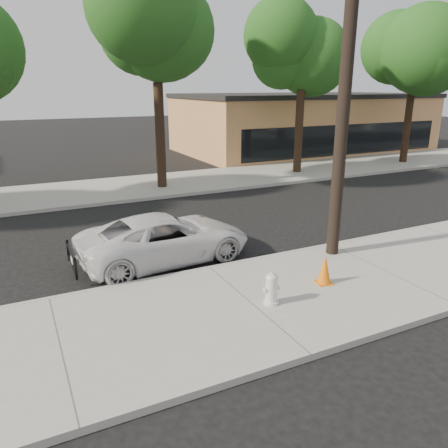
{
  "coord_description": "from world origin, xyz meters",
  "views": [
    {
      "loc": [
        -4.37,
        -11.86,
        4.73
      ],
      "look_at": [
        0.83,
        -1.28,
        1.0
      ],
      "focal_mm": 35.0,
      "sensor_mm": 36.0,
      "label": 1
    }
  ],
  "objects_px": {
    "utility_pole": "(345,87)",
    "police_cruiser": "(165,238)",
    "fire_hydrant": "(271,289)",
    "traffic_cone": "(325,270)"
  },
  "relations": [
    {
      "from": "traffic_cone",
      "to": "utility_pole",
      "type": "bearing_deg",
      "value": 45.3
    },
    {
      "from": "utility_pole",
      "to": "police_cruiser",
      "type": "relative_size",
      "value": 1.86
    },
    {
      "from": "utility_pole",
      "to": "traffic_cone",
      "type": "relative_size",
      "value": 12.3
    },
    {
      "from": "police_cruiser",
      "to": "fire_hydrant",
      "type": "bearing_deg",
      "value": -168.07
    },
    {
      "from": "utility_pole",
      "to": "fire_hydrant",
      "type": "xyz_separation_m",
      "value": [
        -3.22,
        -1.84,
        -4.2
      ]
    },
    {
      "from": "utility_pole",
      "to": "fire_hydrant",
      "type": "distance_m",
      "value": 5.6
    },
    {
      "from": "police_cruiser",
      "to": "traffic_cone",
      "type": "xyz_separation_m",
      "value": [
        2.86,
        -3.42,
        -0.17
      ]
    },
    {
      "from": "traffic_cone",
      "to": "police_cruiser",
      "type": "bearing_deg",
      "value": 129.84
    },
    {
      "from": "utility_pole",
      "to": "police_cruiser",
      "type": "distance_m",
      "value": 6.23
    },
    {
      "from": "utility_pole",
      "to": "fire_hydrant",
      "type": "bearing_deg",
      "value": -150.19
    }
  ]
}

